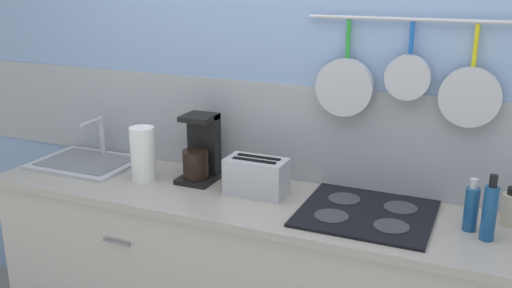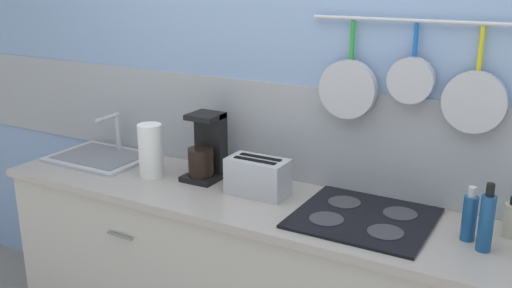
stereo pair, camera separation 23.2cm
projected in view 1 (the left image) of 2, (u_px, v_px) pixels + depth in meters
wall_back at (316, 103)px, 2.55m from camera, size 7.20×0.13×2.60m
countertop at (289, 208)px, 2.39m from camera, size 2.81×0.56×0.03m
sink_basin at (87, 161)px, 2.88m from camera, size 0.49×0.38×0.21m
paper_towel_roll at (143, 154)px, 2.62m from camera, size 0.11×0.11×0.25m
coffee_maker at (201, 153)px, 2.63m from camera, size 0.16×0.19×0.31m
toaster at (256, 177)px, 2.47m from camera, size 0.28×0.14×0.17m
cooktop at (366, 213)px, 2.28m from camera, size 0.52×0.48×0.01m
bottle_hot_sauce at (471, 208)px, 2.12m from camera, size 0.05×0.05×0.20m
bottle_vinegar at (489, 212)px, 2.04m from camera, size 0.05×0.05×0.25m
bottle_cooking_wine at (510, 208)px, 2.17m from camera, size 0.07×0.07×0.15m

